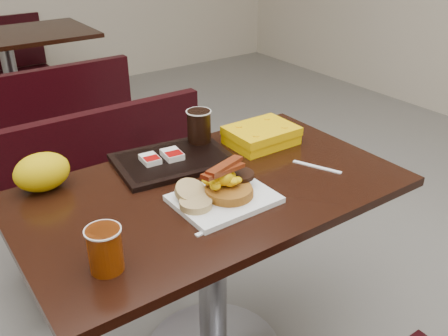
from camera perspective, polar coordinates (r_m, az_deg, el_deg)
table_near at (r=1.77m, az=-1.32°, el=-12.77°), size 1.20×0.70×0.75m
bench_near_n at (r=2.29m, az=-11.20°, el=-3.50°), size 1.00×0.46×0.72m
table_far at (r=3.97m, az=-23.08°, el=8.59°), size 1.20×0.70×0.75m
bench_far_s at (r=3.32m, az=-20.05°, el=5.43°), size 1.00×0.46×0.72m
platter at (r=1.47m, az=0.00°, el=-3.59°), size 0.29×0.23×0.02m
pancake_stack at (r=1.47m, az=0.59°, el=-2.61°), size 0.17×0.17×0.03m
sausage_patty at (r=1.51m, az=1.88°, el=-0.79°), size 0.11×0.11×0.01m
scrambled_eggs at (r=1.44m, az=-0.06°, el=-1.29°), size 0.11×0.10×0.05m
bacon_strips at (r=1.42m, az=-0.07°, el=-0.19°), size 0.19×0.12×0.01m
muffin_bottom at (r=1.41m, az=-3.27°, el=-4.10°), size 0.10×0.10×0.02m
muffin_top at (r=1.45m, az=-3.88°, el=-2.71°), size 0.11×0.11×0.05m
coffee_cup_near at (r=1.22m, az=-13.53°, el=-9.13°), size 0.11×0.11×0.11m
fork at (r=1.35m, az=-1.46°, el=-7.02°), size 0.14×0.03×0.00m
knife at (r=1.69m, az=10.65°, el=0.13°), size 0.08×0.16×0.00m
condiment_syrup at (r=1.50m, az=-4.53°, el=-3.08°), size 0.04×0.03×0.01m
tray at (r=1.70m, az=-5.85°, el=0.90°), size 0.42×0.32×0.02m
hashbrown_sleeve_left at (r=1.68m, az=-8.51°, el=1.01°), size 0.06×0.08×0.02m
hashbrown_sleeve_right at (r=1.70m, az=-5.98°, el=1.56°), size 0.07×0.09×0.02m
coffee_cup_far at (r=1.80m, az=-2.90°, el=4.84°), size 0.11×0.11×0.12m
clamshell at (r=1.83m, az=4.32°, el=3.77°), size 0.24×0.19×0.07m
paper_bag at (r=1.61m, az=-20.23°, el=-0.43°), size 0.19×0.15×0.12m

